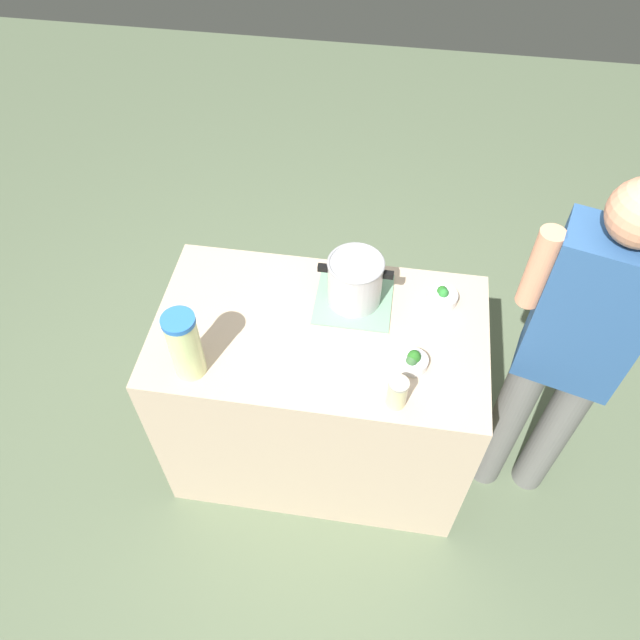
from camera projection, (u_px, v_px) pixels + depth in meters
The scene contains 9 objects.
ground_plane at pixel (320, 446), 3.04m from camera, with size 8.00×8.00×0.00m, color #627255.
counter_slab at pixel (320, 395), 2.67m from camera, with size 1.26×0.72×0.94m, color #CAB095.
dish_cloth at pixel (354, 299), 2.40m from camera, with size 0.29×0.30×0.01m, color #78AB86.
cooking_pot at pixel (355, 280), 2.31m from camera, with size 0.28×0.21×0.20m.
lemonade_pitcher at pixel (185, 345), 2.08m from camera, with size 0.11×0.11×0.28m.
mason_jar at pixel (397, 393), 2.06m from camera, with size 0.07×0.07×0.12m.
broccoli_bowl_front at pixel (413, 361), 2.18m from camera, with size 0.10×0.10×0.08m.
broccoli_bowl_center at pixel (442, 297), 2.38m from camera, with size 0.11×0.11×0.07m.
person_cook at pixel (567, 356), 2.20m from camera, with size 0.50×0.28×1.72m.
Camera 1 is at (0.21, -1.41, 2.75)m, focal length 34.73 mm.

